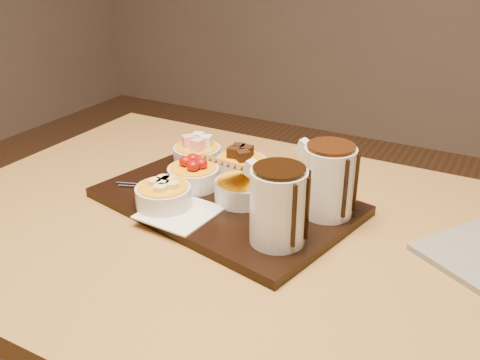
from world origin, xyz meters
The scene contains 11 objects.
dining_table centered at (0.00, 0.00, 0.65)m, with size 1.20×0.80×0.75m.
serving_board centered at (-0.08, 0.05, 0.76)m, with size 0.46×0.30×0.02m, color black.
napkin centered at (-0.12, -0.05, 0.77)m, with size 0.12×0.12×0.00m, color white.
bowl_marshmallows centered at (-0.22, 0.15, 0.79)m, with size 0.10×0.10×0.04m, color silver.
bowl_cake centered at (-0.10, 0.14, 0.79)m, with size 0.10×0.10×0.04m, color silver.
bowl_strawberries centered at (-0.16, 0.06, 0.79)m, with size 0.10×0.10×0.04m, color silver.
bowl_biscotti centered at (-0.05, 0.05, 0.79)m, with size 0.10×0.10×0.04m, color silver.
bowl_bananas centered at (-0.16, -0.04, 0.79)m, with size 0.10×0.10×0.04m, color silver.
pitcher_dark_chocolate centered at (0.07, -0.05, 0.83)m, with size 0.09×0.09×0.12m, color silver.
pitcher_milk_chocolate centered at (0.10, 0.08, 0.83)m, with size 0.09×0.09×0.12m, color silver.
fondue_skewers centered at (-0.18, 0.04, 0.77)m, with size 0.26×0.03×0.01m, color silver, non-canonical shape.
Camera 1 is at (0.37, -0.72, 1.22)m, focal length 40.00 mm.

